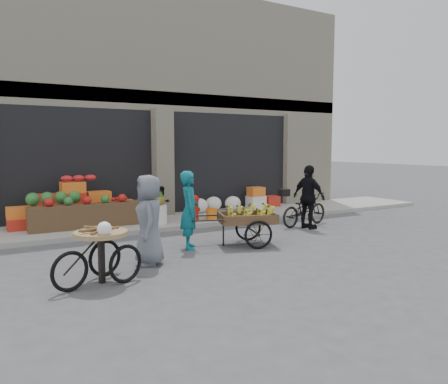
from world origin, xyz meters
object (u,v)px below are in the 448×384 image
banana_cart (245,217)px  bicycle (304,209)px  seated_person (162,203)px  tricycle_cart (101,248)px  fire_hydrant (195,207)px  pineapple_bin (157,214)px  orange_bucket (212,214)px  vendor_woman (189,210)px  vendor_grey (149,220)px  cyclist (309,197)px

banana_cart → bicycle: 2.93m
seated_person → tricycle_cart: bearing=-132.6°
fire_hydrant → bicycle: bearing=-33.0°
pineapple_bin → orange_bucket: 1.61m
orange_bucket → bicycle: 2.57m
orange_bucket → vendor_woman: 3.12m
seated_person → vendor_grey: bearing=-125.5°
pineapple_bin → vendor_woman: size_ratio=0.31×
seated_person → banana_cart: bearing=-91.3°
pineapple_bin → seated_person: seated_person is taller
cyclist → vendor_woman: bearing=87.3°
orange_bucket → banana_cart: size_ratio=0.14×
pineapple_bin → cyclist: 4.03m
tricycle_cart → cyclist: 6.22m
tricycle_cart → cyclist: cyclist is taller
seated_person → cyclist: bearing=-51.7°
cyclist → bicycle: bearing=-36.2°
orange_bucket → bicycle: bicycle is taller
orange_bucket → vendor_grey: vendor_grey is taller
seated_person → cyclist: 4.04m
vendor_grey → cyclist: (4.87, 1.21, 0.01)m
banana_cart → pineapple_bin: bearing=127.0°
pineapple_bin → banana_cart: banana_cart is taller
fire_hydrant → bicycle: size_ratio=0.41×
fire_hydrant → tricycle_cart: bearing=-132.7°
fire_hydrant → tricycle_cart: size_ratio=0.49×
vendor_woman → bicycle: 3.99m
cyclist → tricycle_cart: bearing=97.9°
pineapple_bin → fire_hydrant: fire_hydrant is taller
pineapple_bin → seated_person: (0.40, 0.60, 0.21)m
seated_person → cyclist: cyclist is taller
pineapple_bin → seated_person: size_ratio=0.56×
fire_hydrant → cyclist: cyclist is taller
tricycle_cart → bicycle: size_ratio=0.85×
banana_cart → tricycle_cart: (-3.44, -1.11, -0.06)m
pineapple_bin → cyclist: (3.41, -2.08, 0.47)m
pineapple_bin → vendor_grey: (-1.45, -3.29, 0.46)m
pineapple_bin → vendor_grey: size_ratio=0.31×
pineapple_bin → banana_cart: 3.01m
pineapple_bin → cyclist: cyclist is taller
vendor_woman → tricycle_cart: 2.67m
vendor_grey → tricycle_cart: bearing=-41.5°
pineapple_bin → tricycle_cart: size_ratio=0.36×
pineapple_bin → orange_bucket: (1.60, -0.10, -0.10)m
vendor_grey → bicycle: bearing=124.0°
vendor_woman → bicycle: vendor_woman is taller
orange_bucket → cyclist: (1.81, -1.98, 0.57)m
banana_cart → vendor_grey: bearing=-150.5°
fire_hydrant → pineapple_bin: bearing=177.4°
banana_cart → cyclist: size_ratio=1.32×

